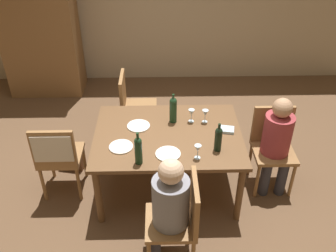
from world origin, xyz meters
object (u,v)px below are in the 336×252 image
wine_bottle_short_olive (218,138)px  wine_glass_near_left (198,149)px  chair_left_end (57,153)px  dinner_plate_host (139,126)px  chair_far_left (132,103)px  handbag (72,160)px  dinner_plate_guest_left (168,154)px  person_man_bearded (277,140)px  chair_near (181,216)px  wine_bottle_dark_red (138,150)px  armoire_cabinet (38,24)px  chair_right_end (273,142)px  wine_bottle_tall_green (173,109)px  dining_table (168,140)px  wine_glass_centre (191,113)px  wine_glass_near_right (205,114)px  dinner_plate_guest_right (121,147)px  person_woman_host (168,206)px

wine_bottle_short_olive → wine_glass_near_left: size_ratio=2.04×
chair_left_end → dinner_plate_host: 0.89m
chair_far_left → wine_glass_near_left: size_ratio=6.17×
wine_glass_near_left → handbag: wine_glass_near_left is taller
dinner_plate_guest_left → wine_glass_near_left: bearing=-11.6°
person_man_bearded → dinner_plate_host: person_man_bearded is taller
wine_glass_near_left → dinner_plate_guest_left: (-0.28, 0.06, -0.10)m
chair_near → chair_left_end: size_ratio=1.00×
chair_near → wine_bottle_dark_red: (-0.37, 0.50, 0.35)m
chair_near → dinner_plate_guest_left: chair_near is taller
wine_bottle_dark_red → dinner_plate_host: 0.62m
chair_near → wine_glass_near_left: chair_near is taller
armoire_cabinet → chair_right_end: size_ratio=2.37×
chair_far_left → wine_bottle_tall_green: bearing=34.5°
dining_table → wine_glass_centre: size_ratio=10.31×
armoire_cabinet → dining_table: 3.01m
armoire_cabinet → wine_bottle_dark_red: 3.21m
wine_bottle_tall_green → wine_glass_centre: 0.20m
dining_table → chair_right_end: chair_right_end is taller
chair_far_left → chair_left_end: same height
dinner_plate_host → person_man_bearded: bearing=-6.7°
chair_right_end → chair_far_left: same height
chair_near → chair_right_end: size_ratio=1.00×
chair_right_end → wine_glass_centre: 0.95m
wine_glass_near_right → handbag: 1.72m
person_man_bearded → dinner_plate_guest_right: bearing=6.7°
chair_left_end → dining_table: bearing=6.2°
handbag → dining_table: bearing=-17.0°
chair_far_left → wine_glass_near_left: 1.55m
chair_far_left → person_woman_host: (0.41, -1.91, 0.13)m
armoire_cabinet → wine_glass_near_left: armoire_cabinet is taller
wine_bottle_tall_green → wine_bottle_dark_red: 0.77m
chair_near → dinner_plate_host: chair_near is taller
wine_glass_centre → dinner_plate_guest_right: (-0.73, -0.45, -0.10)m
chair_near → wine_glass_near_right: (0.32, 1.17, 0.30)m
chair_near → dinner_plate_host: size_ratio=3.77×
dining_table → chair_right_end: size_ratio=1.67×
handbag → chair_right_end: bearing=-6.5°
chair_near → wine_glass_centre: (0.17, 1.18, 0.30)m
armoire_cabinet → wine_bottle_dark_red: size_ratio=6.38×
chair_near → chair_far_left: same height
wine_glass_near_left → wine_glass_centre: bearing=91.2°
chair_right_end → wine_bottle_dark_red: wine_bottle_dark_red is taller
wine_glass_centre → person_man_bearded: bearing=-16.1°
chair_right_end → handbag: chair_right_end is taller
armoire_cabinet → wine_glass_near_right: armoire_cabinet is taller
chair_left_end → wine_glass_centre: chair_left_end is taller
chair_right_end → wine_bottle_tall_green: wine_bottle_tall_green is taller
wine_glass_near_right → dinner_plate_guest_right: (-0.88, -0.43, -0.10)m
armoire_cabinet → dinner_plate_guest_right: bearing=-61.2°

